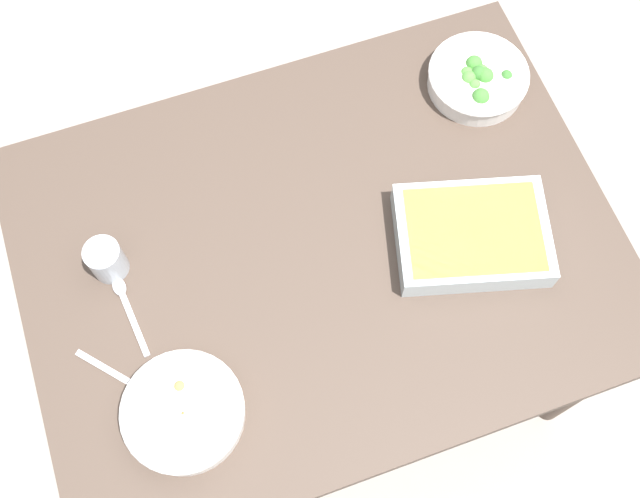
{
  "coord_description": "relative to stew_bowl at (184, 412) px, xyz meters",
  "views": [
    {
      "loc": [
        -0.2,
        -0.56,
        2.19
      ],
      "look_at": [
        0.0,
        0.0,
        0.74
      ],
      "focal_mm": 43.4,
      "sensor_mm": 36.0,
      "label": 1
    }
  ],
  "objects": [
    {
      "name": "spoon_by_stew",
      "position": [
        -0.09,
        0.1,
        -0.03
      ],
      "size": [
        0.13,
        0.14,
        0.01
      ],
      "color": "silver",
      "rests_on": "dining_table"
    },
    {
      "name": "dining_table",
      "position": [
        0.35,
        0.23,
        -0.12
      ],
      "size": [
        1.2,
        0.9,
        0.74
      ],
      "color": "#4C3D33",
      "rests_on": "ground_plane"
    },
    {
      "name": "spoon_by_broccoli",
      "position": [
        0.76,
        0.47,
        -0.03
      ],
      "size": [
        0.17,
        0.09,
        0.01
      ],
      "color": "silver",
      "rests_on": "dining_table"
    },
    {
      "name": "baking_dish",
      "position": [
        0.64,
        0.15,
        0.0
      ],
      "size": [
        0.35,
        0.29,
        0.06
      ],
      "color": "silver",
      "rests_on": "dining_table"
    },
    {
      "name": "ground_plane",
      "position": [
        0.35,
        0.23,
        -0.77
      ],
      "size": [
        6.0,
        6.0,
        0.0
      ],
      "primitive_type": "plane",
      "color": "#9E9389"
    },
    {
      "name": "drink_cup",
      "position": [
        -0.06,
        0.33,
        0.01
      ],
      "size": [
        0.07,
        0.07,
        0.08
      ],
      "color": "#B2BCC6",
      "rests_on": "dining_table"
    },
    {
      "name": "stew_bowl",
      "position": [
        0.0,
        0.0,
        0.0
      ],
      "size": [
        0.23,
        0.23,
        0.06
      ],
      "color": "white",
      "rests_on": "dining_table"
    },
    {
      "name": "spoon_spare",
      "position": [
        -0.05,
        0.25,
        -0.03
      ],
      "size": [
        0.04,
        0.18,
        0.01
      ],
      "color": "silver",
      "rests_on": "dining_table"
    },
    {
      "name": "broccoli_bowl",
      "position": [
        0.8,
        0.49,
        -0.0
      ],
      "size": [
        0.22,
        0.22,
        0.07
      ],
      "color": "white",
      "rests_on": "dining_table"
    }
  ]
}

